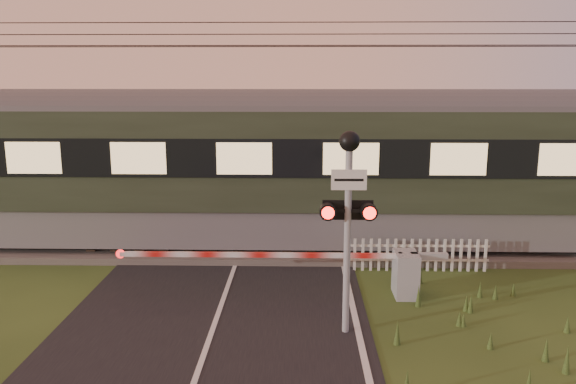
{
  "coord_description": "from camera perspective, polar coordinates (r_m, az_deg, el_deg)",
  "views": [
    {
      "loc": [
        1.66,
        -8.67,
        4.72
      ],
      "look_at": [
        1.38,
        3.2,
        2.27
      ],
      "focal_mm": 35.0,
      "sensor_mm": 36.0,
      "label": 1
    }
  ],
  "objects": [
    {
      "name": "track_bed",
      "position": [
        15.95,
        -4.71,
        -5.34
      ],
      "size": [
        140.0,
        3.4,
        0.39
      ],
      "color": "#47423D",
      "rests_on": "ground"
    },
    {
      "name": "road",
      "position": [
        9.8,
        -8.87,
        -17.21
      ],
      "size": [
        6.0,
        140.0,
        0.03
      ],
      "color": "black",
      "rests_on": "ground"
    },
    {
      "name": "crossing_signal",
      "position": [
        10.08,
        6.15,
        -0.5
      ],
      "size": [
        0.96,
        0.37,
        3.79
      ],
      "color": "gray",
      "rests_on": "ground"
    },
    {
      "name": "overhead_wires",
      "position": [
        15.29,
        -5.08,
        15.4
      ],
      "size": [
        120.0,
        0.62,
        0.62
      ],
      "color": "black",
      "rests_on": "ground"
    },
    {
      "name": "boom_gate",
      "position": [
        12.53,
        9.95,
        -7.9
      ],
      "size": [
        7.23,
        0.75,
        1.0
      ],
      "color": "gray",
      "rests_on": "ground"
    },
    {
      "name": "ground",
      "position": [
        10.01,
        -8.73,
        -16.62
      ],
      "size": [
        160.0,
        160.0,
        0.0
      ],
      "primitive_type": "plane",
      "color": "#283B17",
      "rests_on": "ground"
    },
    {
      "name": "picket_fence",
      "position": [
        14.26,
        13.25,
        -6.23
      ],
      "size": [
        3.4,
        0.07,
        0.82
      ],
      "color": "silver",
      "rests_on": "ground"
    }
  ]
}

